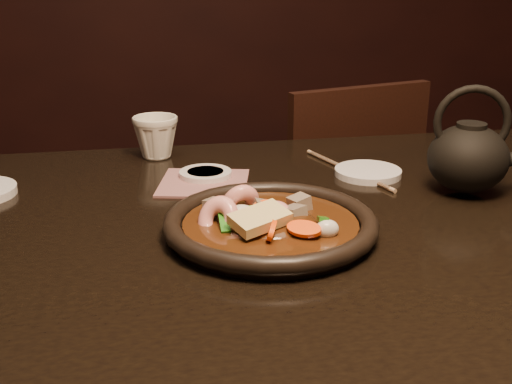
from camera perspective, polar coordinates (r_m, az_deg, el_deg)
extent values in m
cube|color=black|center=(0.91, 6.08, -4.10)|extent=(1.60, 0.90, 0.04)
cube|color=black|center=(1.77, 5.43, -3.47)|extent=(0.48, 0.48, 0.04)
cylinder|color=black|center=(2.06, 6.79, -6.50)|extent=(0.03, 0.03, 0.38)
cylinder|color=black|center=(1.83, 12.12, -10.36)|extent=(0.03, 0.03, 0.38)
cylinder|color=black|center=(1.92, -1.31, -8.35)|extent=(0.03, 0.03, 0.38)
cylinder|color=black|center=(1.68, 3.27, -12.93)|extent=(0.03, 0.03, 0.38)
cube|color=black|center=(1.55, 9.02, 1.80)|extent=(0.37, 0.12, 0.41)
cylinder|color=black|center=(0.86, 1.29, -3.48)|extent=(0.26, 0.26, 0.01)
torus|color=black|center=(0.85, 1.30, -2.72)|extent=(0.29, 0.29, 0.02)
cylinder|color=#351A09|center=(0.86, 1.29, -2.98)|extent=(0.23, 0.23, 0.01)
ellipsoid|color=#351A09|center=(0.86, 1.29, -2.98)|extent=(0.13, 0.12, 0.04)
torus|color=#EAA193|center=(0.85, 1.26, -2.50)|extent=(0.08, 0.08, 0.04)
torus|color=#EAA193|center=(0.85, -3.37, -2.56)|extent=(0.07, 0.07, 0.06)
torus|color=#EAA193|center=(0.91, -1.42, -1.11)|extent=(0.06, 0.05, 0.06)
cube|color=gray|center=(0.89, 0.69, -1.56)|extent=(0.03, 0.03, 0.03)
cube|color=gray|center=(0.85, 2.11, -2.67)|extent=(0.03, 0.03, 0.03)
cube|color=gray|center=(0.88, -3.62, -1.34)|extent=(0.04, 0.04, 0.03)
cube|color=gray|center=(0.83, 1.02, -3.01)|extent=(0.04, 0.04, 0.03)
cube|color=gray|center=(0.90, 3.89, -1.07)|extent=(0.04, 0.03, 0.03)
cube|color=gray|center=(0.86, 3.44, -2.01)|extent=(0.04, 0.04, 0.03)
cylinder|color=#FF4808|center=(0.85, 1.82, -2.43)|extent=(0.05, 0.05, 0.03)
cylinder|color=#FF4808|center=(0.85, -1.66, -2.12)|extent=(0.05, 0.05, 0.03)
cylinder|color=#FF4808|center=(0.81, 4.30, -3.28)|extent=(0.06, 0.06, 0.02)
cylinder|color=#FF4808|center=(0.80, 1.40, -3.39)|extent=(0.03, 0.05, 0.04)
cylinder|color=#FF4808|center=(0.88, 1.16, -1.47)|extent=(0.06, 0.05, 0.04)
cube|color=#277215|center=(0.85, 1.26, -2.47)|extent=(0.04, 0.03, 0.01)
cube|color=#277215|center=(0.86, 0.39, -1.80)|extent=(0.03, 0.04, 0.01)
cube|color=#277215|center=(0.84, -2.84, -2.79)|extent=(0.01, 0.04, 0.02)
cube|color=#277215|center=(0.83, 5.96, -2.42)|extent=(0.02, 0.04, 0.02)
cube|color=#277215|center=(0.81, 0.00, -3.13)|extent=(0.04, 0.02, 0.02)
ellipsoid|color=beige|center=(0.87, -1.28, -1.99)|extent=(0.04, 0.04, 0.02)
ellipsoid|color=beige|center=(0.82, 6.33, -3.30)|extent=(0.03, 0.02, 0.02)
ellipsoid|color=beige|center=(0.85, 1.40, -2.32)|extent=(0.03, 0.04, 0.03)
ellipsoid|color=beige|center=(0.84, -1.04, -2.87)|extent=(0.03, 0.03, 0.02)
ellipsoid|color=beige|center=(0.88, -1.80, -1.84)|extent=(0.03, 0.03, 0.02)
ellipsoid|color=beige|center=(0.84, 0.60, -3.03)|extent=(0.03, 0.04, 0.02)
cube|color=#E8D58A|center=(0.82, 0.34, -2.37)|extent=(0.08, 0.07, 0.03)
cylinder|color=silver|center=(1.09, -4.52, 1.56)|extent=(0.09, 0.09, 0.01)
cylinder|color=silver|center=(1.12, 9.92, 1.74)|extent=(0.11, 0.11, 0.01)
imported|color=silver|center=(1.21, -8.90, 4.97)|extent=(0.09, 0.08, 0.08)
cylinder|color=tan|center=(1.13, 8.35, 1.90)|extent=(0.08, 0.23, 0.01)
cylinder|color=tan|center=(1.14, 7.98, 2.08)|extent=(0.08, 0.23, 0.01)
cube|color=#925B5A|center=(1.06, -4.65, 0.81)|extent=(0.17, 0.17, 0.00)
ellipsoid|color=black|center=(1.05, 18.32, 2.86)|extent=(0.12, 0.12, 0.11)
cylinder|color=black|center=(1.04, 18.60, 5.33)|extent=(0.05, 0.05, 0.02)
cylinder|color=black|center=(1.07, 21.61, 2.68)|extent=(0.06, 0.04, 0.04)
torus|color=black|center=(1.04, 18.66, 5.88)|extent=(0.11, 0.05, 0.12)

